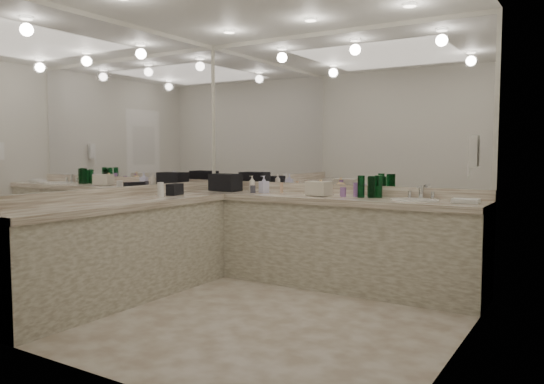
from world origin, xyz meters
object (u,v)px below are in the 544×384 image
Objects in this scene: sink at (414,201)px; soap_bottle_b at (264,184)px; hand_towel at (466,201)px; wall_phone at (474,151)px; cream_cosmetic_case at (319,189)px; soap_bottle_c at (321,187)px; soap_bottle_a at (252,184)px; black_toiletry_bag at (225,183)px.

soap_bottle_b reaches higher than sink.
hand_towel is (0.46, -0.03, 0.02)m from sink.
hand_towel is (-0.15, 0.47, -0.43)m from wall_phone.
soap_bottle_c reaches higher than cream_cosmetic_case.
soap_bottle_c is (0.82, 0.03, -0.01)m from soap_bottle_a.
cream_cosmetic_case reaches higher than hand_towel.
sink is 1.84× the size of cream_cosmetic_case.
black_toiletry_bag is at bearing 169.86° from wall_phone.
soap_bottle_b is at bearing 178.81° from hand_towel.
black_toiletry_bag is 2.07× the size of soap_bottle_c.
sink is 2.15m from black_toiletry_bag.
sink is at bearing 0.23° from black_toiletry_bag.
black_toiletry_bag is at bearing -170.45° from cream_cosmetic_case.
wall_phone reaches higher than black_toiletry_bag.
cream_cosmetic_case is at bearing -177.64° from sink.
soap_bottle_b is 0.67m from soap_bottle_c.
wall_phone is at bearing -5.36° from cream_cosmetic_case.
wall_phone is 1.32× the size of soap_bottle_a.
sink is at bearing 140.43° from wall_phone.
soap_bottle_a is at bearing -178.22° from soap_bottle_c.
soap_bottle_b is at bearing -1.26° from soap_bottle_a.
soap_bottle_a is (-0.84, 0.06, 0.02)m from cream_cosmetic_case.
black_toiletry_bag is at bearing -177.49° from soap_bottle_c.
soap_bottle_b is at bearing 179.52° from sink.
soap_bottle_c is (-0.02, 0.08, 0.01)m from cream_cosmetic_case.
cream_cosmetic_case is at bearing -179.60° from hand_towel.
wall_phone is (0.61, -0.50, 0.46)m from sink.
cream_cosmetic_case is (1.19, -0.03, -0.03)m from black_toiletry_bag.
sink is 2.36× the size of soap_bottle_b.
black_toiletry_bag is 1.49× the size of hand_towel.
soap_bottle_b is at bearing -173.40° from cream_cosmetic_case.
soap_bottle_a is at bearing 4.27° from black_toiletry_bag.
soap_bottle_b is (-0.69, 0.05, 0.02)m from cream_cosmetic_case.
sink is 1.80m from soap_bottle_a.
wall_phone is 1.50× the size of soap_bottle_c.
black_toiletry_bag is at bearing 179.53° from hand_towel.
soap_bottle_c is (-1.43, 0.07, 0.06)m from hand_towel.
black_toiletry_bag is at bearing -175.73° from soap_bottle_a.
cream_cosmetic_case is (-0.96, -0.04, 0.07)m from sink.
soap_bottle_a is at bearing 179.45° from sink.
soap_bottle_a is at bearing 178.81° from hand_towel.
hand_towel is 1.23× the size of soap_bottle_a.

